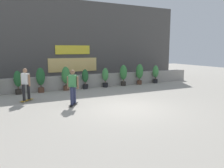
{
  "coord_description": "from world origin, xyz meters",
  "views": [
    {
      "loc": [
        -4.78,
        -8.33,
        2.63
      ],
      "look_at": [
        0.0,
        1.5,
        0.9
      ],
      "focal_mm": 35.1,
      "sensor_mm": 36.0,
      "label": 1
    }
  ],
  "objects": [
    {
      "name": "potted_plant_6",
      "position": [
        2.9,
        5.55,
        0.89
      ],
      "size": [
        0.52,
        0.52,
        1.52
      ],
      "color": "#2D2823",
      "rests_on": "ground"
    },
    {
      "name": "potted_plant_8",
      "position": [
        5.78,
        5.55,
        0.8
      ],
      "size": [
        0.46,
        0.46,
        1.4
      ],
      "color": "black",
      "rests_on": "ground"
    },
    {
      "name": "skater_far_right",
      "position": [
        -2.01,
        1.56,
        0.94
      ],
      "size": [
        0.63,
        0.77,
        1.7
      ],
      "color": "black",
      "rests_on": "ground"
    },
    {
      "name": "potted_plant_2",
      "position": [
        -2.91,
        5.55,
        0.89
      ],
      "size": [
        0.53,
        0.53,
        1.53
      ],
      "color": "brown",
      "rests_on": "ground"
    },
    {
      "name": "potted_plant_5",
      "position": [
        1.45,
        5.55,
        0.77
      ],
      "size": [
        0.44,
        0.44,
        1.35
      ],
      "color": "black",
      "rests_on": "ground"
    },
    {
      "name": "potted_plant_4",
      "position": [
        -0.03,
        5.55,
        0.74
      ],
      "size": [
        0.43,
        0.43,
        1.33
      ],
      "color": "black",
      "rests_on": "ground"
    },
    {
      "name": "potted_plant_3",
      "position": [
        -1.34,
        5.55,
        0.9
      ],
      "size": [
        0.53,
        0.53,
        1.54
      ],
      "color": "brown",
      "rests_on": "ground"
    },
    {
      "name": "building_backdrop",
      "position": [
        0.0,
        10.0,
        3.25
      ],
      "size": [
        20.0,
        2.08,
        6.5
      ],
      "color": "#4C4947",
      "rests_on": "ground"
    },
    {
      "name": "ground_plane",
      "position": [
        0.0,
        0.0,
        0.0
      ],
      "size": [
        48.0,
        48.0,
        0.0
      ],
      "primitive_type": "plane",
      "color": "#A8A093"
    },
    {
      "name": "planter_wall",
      "position": [
        0.0,
        6.0,
        0.45
      ],
      "size": [
        18.0,
        0.4,
        0.9
      ],
      "primitive_type": "cube",
      "color": "gray",
      "rests_on": "ground"
    },
    {
      "name": "potted_plant_7",
      "position": [
        4.29,
        5.55,
        0.91
      ],
      "size": [
        0.54,
        0.54,
        1.55
      ],
      "color": "brown",
      "rests_on": "ground"
    },
    {
      "name": "skater_foreground",
      "position": [
        -3.93,
        3.39,
        0.94
      ],
      "size": [
        0.7,
        0.71,
        1.7
      ],
      "color": "#BF8C26",
      "rests_on": "ground"
    },
    {
      "name": "potted_plant_1",
      "position": [
        -4.2,
        5.55,
        0.8
      ],
      "size": [
        0.46,
        0.46,
        1.4
      ],
      "color": "#2D2823",
      "rests_on": "ground"
    }
  ]
}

